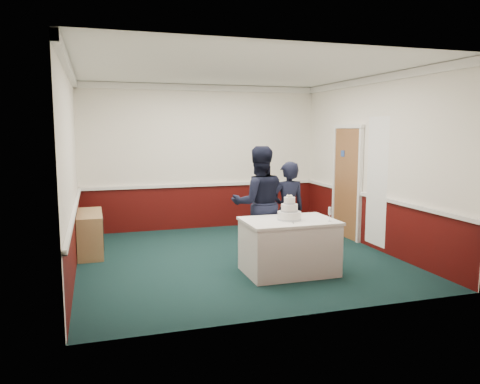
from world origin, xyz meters
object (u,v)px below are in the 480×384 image
object	(u,v)px
cake_knife	(293,222)
champagne_flute	(330,212)
cake_table	(289,246)
wedding_cake	(289,212)
person_woman	(288,210)
sideboard	(90,233)
person_man	(259,204)

from	to	relation	value
cake_knife	champagne_flute	size ratio (longest dim) A/B	1.07
cake_table	wedding_cake	world-z (taller)	wedding_cake
cake_table	person_woman	world-z (taller)	person_woman
cake_table	wedding_cake	bearing A→B (deg)	90.00
cake_knife	person_woman	bearing A→B (deg)	90.38
person_woman	cake_table	bearing A→B (deg)	67.55
champagne_flute	sideboard	bearing A→B (deg)	145.28
cake_table	person_woman	size ratio (longest dim) A/B	0.84
person_man	person_woman	xyz separation A→B (m)	(0.49, -0.03, -0.12)
champagne_flute	person_man	bearing A→B (deg)	122.27
cake_table	wedding_cake	size ratio (longest dim) A/B	3.63
cake_table	champagne_flute	bearing A→B (deg)	-29.25
champagne_flute	person_man	world-z (taller)	person_man
person_man	wedding_cake	bearing A→B (deg)	109.59
sideboard	cake_table	world-z (taller)	cake_table
person_woman	sideboard	bearing A→B (deg)	-22.34
sideboard	person_man	size ratio (longest dim) A/B	0.66
cake_table	person_man	xyz separation A→B (m)	(-0.18, 0.80, 0.51)
cake_table	cake_knife	xyz separation A→B (m)	(-0.03, -0.20, 0.39)
cake_table	cake_knife	size ratio (longest dim) A/B	6.00
cake_knife	champagne_flute	distance (m)	0.55
wedding_cake	person_man	distance (m)	0.82
sideboard	person_man	bearing A→B (deg)	-24.62
champagne_flute	wedding_cake	bearing A→B (deg)	150.75
cake_knife	person_woman	world-z (taller)	person_woman
champagne_flute	person_woman	world-z (taller)	person_woman
sideboard	champagne_flute	xyz separation A→B (m)	(3.27, -2.27, 0.58)
champagne_flute	person_woman	bearing A→B (deg)	100.42
champagne_flute	person_woman	size ratio (longest dim) A/B	0.13
sideboard	person_man	world-z (taller)	person_man
sideboard	cake_table	xyz separation A→B (m)	(2.77, -1.99, 0.05)
person_woman	champagne_flute	bearing A→B (deg)	99.61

